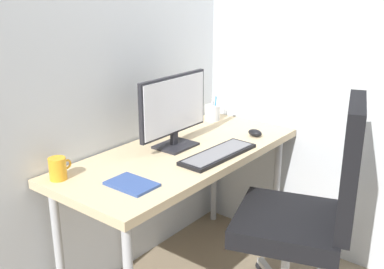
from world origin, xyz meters
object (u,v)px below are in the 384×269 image
mouse (255,133)px  monitor (174,109)px  coffee_mug (58,169)px  keyboard (218,154)px  office_chair (312,205)px  notebook (132,184)px  pen_holder (212,112)px

mouse → monitor: bearing=154.3°
monitor → coffee_mug: monitor is taller
keyboard → mouse: mouse is taller
monitor → mouse: bearing=-31.8°
monitor → coffee_mug: bearing=168.5°
office_chair → notebook: office_chair is taller
pen_holder → monitor: bearing=-166.5°
office_chair → keyboard: 0.51m
coffee_mug → mouse: bearing=-20.1°
mouse → pen_holder: bearing=79.5°
keyboard → pen_holder: 0.63m
office_chair → notebook: bearing=138.6°
keyboard → pen_holder: (0.49, 0.39, 0.04)m
monitor → notebook: 0.55m
office_chair → keyboard: (-0.12, 0.46, 0.18)m
keyboard → coffee_mug: (-0.67, 0.39, 0.04)m
mouse → coffee_mug: size_ratio=0.76×
monitor → notebook: size_ratio=2.31×
monitor → mouse: size_ratio=5.70×
pen_holder → coffee_mug: size_ratio=1.41×
monitor → keyboard: bearing=-83.9°
monitor → coffee_mug: size_ratio=4.36×
notebook → coffee_mug: 0.34m
notebook → coffee_mug: size_ratio=1.88×
keyboard → pen_holder: size_ratio=2.95×
monitor → pen_holder: monitor is taller
mouse → pen_holder: pen_holder is taller
monitor → notebook: monitor is taller
notebook → pen_holder: bearing=16.5°
keyboard → pen_holder: bearing=38.4°
keyboard → mouse: bearing=1.9°
coffee_mug → notebook: bearing=-63.3°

